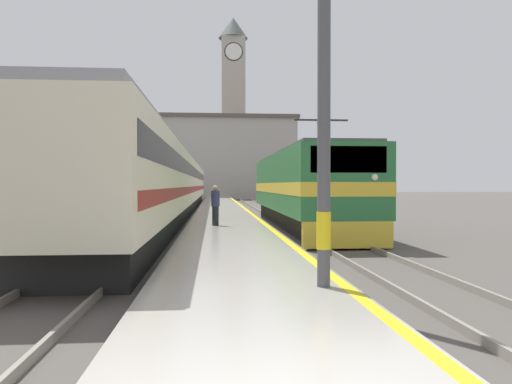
{
  "coord_description": "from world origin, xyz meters",
  "views": [
    {
      "loc": [
        -0.56,
        -3.38,
        2.0
      ],
      "look_at": [
        1.4,
        19.95,
        1.66
      ],
      "focal_mm": 35.0,
      "sensor_mm": 36.0,
      "label": 1
    }
  ],
  "objects_px": {
    "person_on_platform": "(215,205)",
    "locomotive_train": "(303,189)",
    "catenary_mast": "(331,5)",
    "passenger_train": "(175,184)",
    "clock_tower": "(233,103)"
  },
  "relations": [
    {
      "from": "catenary_mast",
      "to": "locomotive_train",
      "type": "bearing_deg",
      "value": 81.56
    },
    {
      "from": "person_on_platform",
      "to": "catenary_mast",
      "type": "bearing_deg",
      "value": -81.53
    },
    {
      "from": "clock_tower",
      "to": "catenary_mast",
      "type": "bearing_deg",
      "value": -90.92
    },
    {
      "from": "locomotive_train",
      "to": "clock_tower",
      "type": "distance_m",
      "value": 57.51
    },
    {
      "from": "passenger_train",
      "to": "catenary_mast",
      "type": "xyz_separation_m",
      "value": [
        4.6,
        -27.3,
        2.79
      ]
    },
    {
      "from": "passenger_train",
      "to": "locomotive_train",
      "type": "bearing_deg",
      "value": -62.24
    },
    {
      "from": "locomotive_train",
      "to": "clock_tower",
      "type": "height_order",
      "value": "clock_tower"
    },
    {
      "from": "locomotive_train",
      "to": "clock_tower",
      "type": "bearing_deg",
      "value": 91.03
    },
    {
      "from": "passenger_train",
      "to": "clock_tower",
      "type": "xyz_separation_m",
      "value": [
        5.74,
        43.17,
        12.8
      ]
    },
    {
      "from": "locomotive_train",
      "to": "catenary_mast",
      "type": "xyz_separation_m",
      "value": [
        -2.15,
        -14.48,
        3.07
      ]
    },
    {
      "from": "locomotive_train",
      "to": "catenary_mast",
      "type": "distance_m",
      "value": 14.95
    },
    {
      "from": "passenger_train",
      "to": "catenary_mast",
      "type": "relative_size",
      "value": 6.16
    },
    {
      "from": "person_on_platform",
      "to": "clock_tower",
      "type": "height_order",
      "value": "clock_tower"
    },
    {
      "from": "catenary_mast",
      "to": "person_on_platform",
      "type": "bearing_deg",
      "value": 98.47
    },
    {
      "from": "person_on_platform",
      "to": "locomotive_train",
      "type": "bearing_deg",
      "value": 30.28
    }
  ]
}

